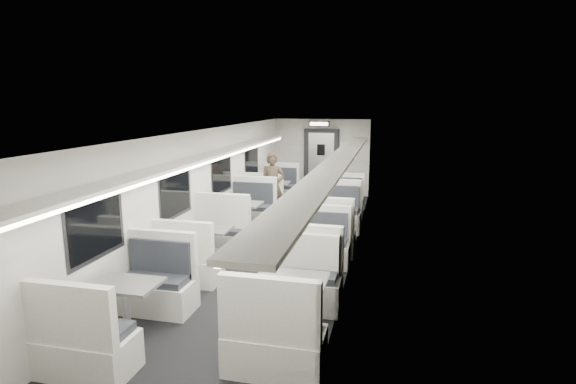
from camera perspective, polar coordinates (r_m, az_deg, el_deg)
The scene contains 19 objects.
room at distance 8.51m, azimuth -1.94°, elevation -0.38°, with size 3.24×12.24×2.64m.
booth_left_a at distance 12.46m, azimuth -1.93°, elevation -0.39°, with size 1.07×2.17×1.16m.
booth_left_b at distance 9.89m, azimuth -6.07°, elevation -3.53°, with size 1.10×2.23×1.19m.
booth_left_c at distance 8.28m, azimuth -10.16°, elevation -6.86°, with size 1.01×2.05×1.10m.
booth_left_d at distance 6.17m, azimuth -19.85°, elevation -13.86°, with size 1.04×2.12×1.13m.
booth_right_a at distance 11.52m, azimuth 6.93°, elevation -1.66°, with size 0.96×1.94×1.04m.
booth_right_b at distance 9.61m, azimuth 5.65°, elevation -4.00°, with size 1.08×2.20×1.18m.
booth_right_c at distance 7.57m, azimuth 3.48°, elevation -8.51°, with size 1.00×2.02×1.08m.
booth_right_d at distance 5.88m, azimuth 0.39°, elevation -14.21°, with size 1.09×2.22×1.19m.
passenger at distance 11.27m, azimuth -1.98°, elevation 0.73°, with size 0.62×0.41×1.70m, color black.
window_a at distance 12.12m, azimuth -4.61°, elevation 3.85°, with size 0.02×1.18×0.84m, color black.
window_b at distance 10.07m, azimuth -8.39°, elevation 2.22°, with size 0.02×1.18×0.84m, color black.
window_c at distance 8.09m, azimuth -14.04°, elevation -0.26°, with size 0.02×1.18×0.84m, color black.
window_d at distance 6.27m, azimuth -23.15°, elevation -4.22°, with size 0.02×1.18×0.84m, color black.
luggage_rack_left at distance 8.52m, azimuth -10.63°, elevation 4.33°, with size 0.46×10.40×0.09m.
luggage_rack_right at distance 7.87m, azimuth 6.26°, elevation 3.87°, with size 0.46×10.40×0.09m.
vestibule_door at distance 14.27m, azimuth 4.23°, elevation 3.75°, with size 1.10×0.13×2.10m.
exit_sign at distance 13.68m, azimuth 3.98°, elevation 8.64°, with size 0.62×0.12×0.16m.
wall_notice at distance 14.11m, azimuth 7.27°, elevation 5.48°, with size 0.32×0.02×0.40m, color white.
Camera 1 is at (2.16, -8.05, 2.94)m, focal length 28.00 mm.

